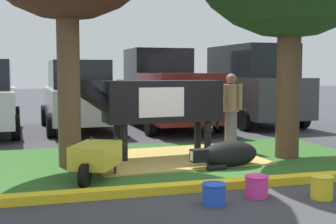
# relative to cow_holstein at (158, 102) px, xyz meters

# --- Properties ---
(ground_plane) EXTENTS (80.00, 80.00, 0.00)m
(ground_plane) POSITION_rel_cow_holstein_xyz_m (0.34, -1.95, -1.11)
(ground_plane) COLOR #38383D
(grass_island) EXTENTS (7.18, 4.10, 0.02)m
(grass_island) POSITION_rel_cow_holstein_xyz_m (0.36, -0.37, -1.10)
(grass_island) COLOR #2D5B23
(grass_island) RESTS_ON ground
(curb_yellow) EXTENTS (8.38, 0.24, 0.12)m
(curb_yellow) POSITION_rel_cow_holstein_xyz_m (0.36, -2.58, -1.05)
(curb_yellow) COLOR yellow
(curb_yellow) RESTS_ON ground
(hay_bedding) EXTENTS (3.34, 2.59, 0.04)m
(hay_bedding) POSITION_rel_cow_holstein_xyz_m (0.24, -0.19, -1.09)
(hay_bedding) COLOR tan
(hay_bedding) RESTS_ON ground
(cow_holstein) EXTENTS (3.14, 0.87, 1.57)m
(cow_holstein) POSITION_rel_cow_holstein_xyz_m (0.00, 0.00, 0.00)
(cow_holstein) COLOR black
(cow_holstein) RESTS_ON ground
(calf_lying) EXTENTS (1.32, 0.60, 0.48)m
(calf_lying) POSITION_rel_cow_holstein_xyz_m (0.95, -1.24, -0.88)
(calf_lying) COLOR black
(calf_lying) RESTS_ON ground
(person_handler) EXTENTS (0.34, 0.45, 1.66)m
(person_handler) POSITION_rel_cow_holstein_xyz_m (1.74, 0.39, -0.22)
(person_handler) COLOR slate
(person_handler) RESTS_ON ground
(wheelbarrow) EXTENTS (1.10, 1.56, 0.63)m
(wheelbarrow) POSITION_rel_cow_holstein_xyz_m (-1.43, -1.54, -0.73)
(wheelbarrow) COLOR gold
(wheelbarrow) RESTS_ON ground
(bucket_blue) EXTENTS (0.33, 0.33, 0.28)m
(bucket_blue) POSITION_rel_cow_holstein_xyz_m (-0.14, -3.29, -0.97)
(bucket_blue) COLOR blue
(bucket_blue) RESTS_ON ground
(bucket_pink) EXTENTS (0.34, 0.34, 0.30)m
(bucket_pink) POSITION_rel_cow_holstein_xyz_m (0.56, -3.13, -0.96)
(bucket_pink) COLOR #EA3893
(bucket_pink) RESTS_ON ground
(bucket_yellow) EXTENTS (0.31, 0.31, 0.32)m
(bucket_yellow) POSITION_rel_cow_holstein_xyz_m (1.35, -3.46, -0.95)
(bucket_yellow) COLOR yellow
(bucket_yellow) RESTS_ON ground
(sedan_blue) EXTENTS (2.11, 4.45, 2.02)m
(sedan_blue) POSITION_rel_cow_holstein_xyz_m (-1.05, 4.98, -0.13)
(sedan_blue) COLOR #B7B7BC
(sedan_blue) RESTS_ON ground
(pickup_truck_maroon) EXTENTS (2.33, 5.45, 2.42)m
(pickup_truck_maroon) POSITION_rel_cow_holstein_xyz_m (1.57, 4.92, -0.00)
(pickup_truck_maroon) COLOR maroon
(pickup_truck_maroon) RESTS_ON ground
(suv_dark_grey) EXTENTS (2.22, 4.65, 2.52)m
(suv_dark_grey) POSITION_rel_cow_holstein_xyz_m (4.38, 4.83, 0.16)
(suv_dark_grey) COLOR #3D3D42
(suv_dark_grey) RESTS_ON ground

